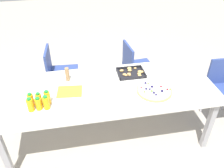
# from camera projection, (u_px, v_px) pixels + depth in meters

# --- Properties ---
(ground_plane) EXTENTS (12.00, 12.00, 0.00)m
(ground_plane) POSITION_uv_depth(u_px,v_px,m) (108.00, 135.00, 2.99)
(ground_plane) COLOR #B2A899
(party_table) EXTENTS (2.34, 0.90, 0.73)m
(party_table) POSITION_uv_depth(u_px,v_px,m) (107.00, 93.00, 2.59)
(party_table) COLOR silver
(party_table) RESTS_ON ground_plane
(chair_end) EXTENTS (0.41, 0.41, 0.83)m
(chair_end) POSITION_uv_depth(u_px,v_px,m) (224.00, 86.00, 2.99)
(chair_end) COLOR #33478C
(chair_end) RESTS_ON ground_plane
(chair_far_right) EXTENTS (0.44, 0.44, 0.83)m
(chair_far_right) POSITION_uv_depth(u_px,v_px,m) (135.00, 65.00, 3.39)
(chair_far_right) COLOR #33478C
(chair_far_right) RESTS_ON ground_plane
(chair_far_left) EXTENTS (0.42, 0.42, 0.83)m
(chair_far_left) POSITION_uv_depth(u_px,v_px,m) (58.00, 71.00, 3.27)
(chair_far_left) COLOR #33478C
(chair_far_left) RESTS_ON ground_plane
(juice_bottle_0) EXTENTS (0.06, 0.06, 0.15)m
(juice_bottle_0) POSITION_uv_depth(u_px,v_px,m) (30.00, 105.00, 2.23)
(juice_bottle_0) COLOR #F9AD14
(juice_bottle_0) RESTS_ON party_table
(juice_bottle_1) EXTENTS (0.06, 0.06, 0.14)m
(juice_bottle_1) POSITION_uv_depth(u_px,v_px,m) (38.00, 104.00, 2.26)
(juice_bottle_1) COLOR #F9AD14
(juice_bottle_1) RESTS_ON party_table
(juice_bottle_2) EXTENTS (0.06, 0.06, 0.15)m
(juice_bottle_2) POSITION_uv_depth(u_px,v_px,m) (46.00, 103.00, 2.26)
(juice_bottle_2) COLOR #FAAD14
(juice_bottle_2) RESTS_ON party_table
(juice_bottle_3) EXTENTS (0.06, 0.06, 0.14)m
(juice_bottle_3) POSITION_uv_depth(u_px,v_px,m) (31.00, 100.00, 2.30)
(juice_bottle_3) COLOR #F9AC14
(juice_bottle_3) RESTS_ON party_table
(juice_bottle_4) EXTENTS (0.06, 0.06, 0.14)m
(juice_bottle_4) POSITION_uv_depth(u_px,v_px,m) (39.00, 99.00, 2.31)
(juice_bottle_4) COLOR #F9AD14
(juice_bottle_4) RESTS_ON party_table
(juice_bottle_5) EXTENTS (0.06, 0.06, 0.15)m
(juice_bottle_5) POSITION_uv_depth(u_px,v_px,m) (47.00, 97.00, 2.32)
(juice_bottle_5) COLOR #FAAC14
(juice_bottle_5) RESTS_ON party_table
(fruit_pizza) EXTENTS (0.38, 0.38, 0.05)m
(fruit_pizza) POSITION_uv_depth(u_px,v_px,m) (154.00, 90.00, 2.51)
(fruit_pizza) COLOR tan
(fruit_pizza) RESTS_ON party_table
(snack_tray) EXTENTS (0.32, 0.24, 0.04)m
(snack_tray) POSITION_uv_depth(u_px,v_px,m) (131.00, 73.00, 2.78)
(snack_tray) COLOR black
(snack_tray) RESTS_ON party_table
(plate_stack) EXTENTS (0.18, 0.18, 0.03)m
(plate_stack) POSITION_uv_depth(u_px,v_px,m) (105.00, 90.00, 2.51)
(plate_stack) COLOR silver
(plate_stack) RESTS_ON party_table
(napkin_stack) EXTENTS (0.15, 0.15, 0.02)m
(napkin_stack) POSITION_uv_depth(u_px,v_px,m) (128.00, 105.00, 2.33)
(napkin_stack) COLOR white
(napkin_stack) RESTS_ON party_table
(cardboard_tube) EXTENTS (0.04, 0.04, 0.16)m
(cardboard_tube) POSITION_uv_depth(u_px,v_px,m) (67.00, 74.00, 2.63)
(cardboard_tube) COLOR #9E7A56
(cardboard_tube) RESTS_ON party_table
(paper_folder) EXTENTS (0.28, 0.23, 0.01)m
(paper_folder) POSITION_uv_depth(u_px,v_px,m) (70.00, 91.00, 2.51)
(paper_folder) COLOR yellow
(paper_folder) RESTS_ON party_table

